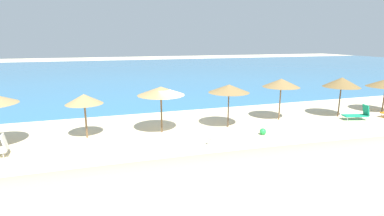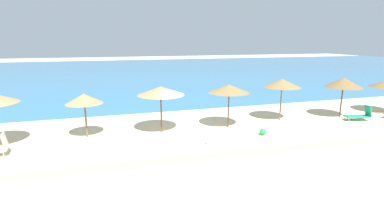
{
  "view_description": "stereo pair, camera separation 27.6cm",
  "coord_description": "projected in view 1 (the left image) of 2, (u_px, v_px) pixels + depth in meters",
  "views": [
    {
      "loc": [
        -4.22,
        -15.29,
        5.18
      ],
      "look_at": [
        0.92,
        0.85,
        1.21
      ],
      "focal_mm": 27.2,
      "sensor_mm": 36.0,
      "label": 1
    },
    {
      "loc": [
        -3.96,
        -15.37,
        5.18
      ],
      "look_at": [
        0.92,
        0.85,
        1.21
      ],
      "focal_mm": 27.2,
      "sensor_mm": 36.0,
      "label": 2
    }
  ],
  "objects": [
    {
      "name": "beach_umbrella_6",
      "position": [
        342.0,
        82.0,
        19.67
      ],
      "size": [
        2.42,
        2.42,
        2.73
      ],
      "color": "brown",
      "rests_on": "ground_plane"
    },
    {
      "name": "beach_umbrella_4",
      "position": [
        229.0,
        89.0,
        17.21
      ],
      "size": [
        2.44,
        2.44,
        2.62
      ],
      "color": "brown",
      "rests_on": "ground_plane"
    },
    {
      "name": "beach_ball",
      "position": [
        263.0,
        132.0,
        16.28
      ],
      "size": [
        0.37,
        0.37,
        0.37
      ],
      "primitive_type": "sphere",
      "color": "green",
      "rests_on": "ground_plane"
    },
    {
      "name": "lounge_chair_2",
      "position": [
        358.0,
        114.0,
        19.3
      ],
      "size": [
        1.7,
        0.99,
        1.01
      ],
      "rotation": [
        0.0,
        0.0,
        1.32
      ],
      "color": "#199972",
      "rests_on": "ground_plane"
    },
    {
      "name": "beach_umbrella_5",
      "position": [
        281.0,
        83.0,
        18.85
      ],
      "size": [
        2.39,
        2.39,
        2.75
      ],
      "color": "brown",
      "rests_on": "ground_plane"
    },
    {
      "name": "beach_umbrella_3",
      "position": [
        161.0,
        91.0,
        16.21
      ],
      "size": [
        2.65,
        2.65,
        2.66
      ],
      "color": "brown",
      "rests_on": "ground_plane"
    },
    {
      "name": "dune_ridge",
      "position": [
        144.0,
        206.0,
        7.76
      ],
      "size": [
        44.47,
        5.21,
        1.73
      ],
      "primitive_type": "ellipsoid",
      "rotation": [
        0.0,
        0.0,
        -0.02
      ],
      "color": "beige",
      "rests_on": "ground_plane"
    },
    {
      "name": "beach_umbrella_2",
      "position": [
        84.0,
        99.0,
        15.35
      ],
      "size": [
        1.96,
        1.96,
        2.41
      ],
      "color": "brown",
      "rests_on": "ground_plane"
    },
    {
      "name": "ground_plane",
      "position": [
        181.0,
        133.0,
        16.61
      ],
      "size": [
        160.0,
        160.0,
        0.0
      ],
      "primitive_type": "plane",
      "color": "beige"
    },
    {
      "name": "cooler_box",
      "position": [
        213.0,
        141.0,
        14.65
      ],
      "size": [
        0.55,
        0.47,
        0.43
      ],
      "primitive_type": "cube",
      "rotation": [
        0.0,
        0.0,
        0.31
      ],
      "color": "white",
      "rests_on": "ground_plane"
    },
    {
      "name": "sea_water",
      "position": [
        126.0,
        72.0,
        48.89
      ],
      "size": [
        160.0,
        59.18,
        0.01
      ],
      "primitive_type": "cube",
      "color": "teal",
      "rests_on": "ground_plane"
    }
  ]
}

